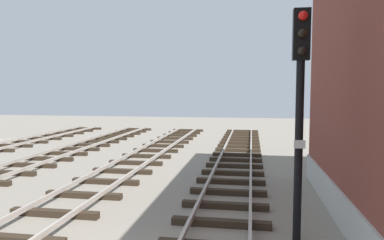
# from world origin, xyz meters

# --- Properties ---
(signal_mast) EXTENTS (0.36, 0.40, 5.15)m
(signal_mast) POSITION_xyz_m (2.91, 2.88, 3.24)
(signal_mast) COLOR black
(signal_mast) RESTS_ON ground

